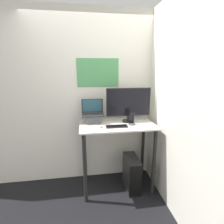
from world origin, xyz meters
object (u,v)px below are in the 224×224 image
at_px(cell_phone, 132,121).
at_px(laptop, 93,116).
at_px(computer_tower, 132,173).
at_px(keyboard, 117,126).
at_px(monitor, 129,104).
at_px(mouse, 101,126).

bearing_deg(cell_phone, laptop, 160.25).
xyz_separation_m(laptop, computer_tower, (0.54, -0.20, -0.85)).
relative_size(keyboard, cell_phone, 1.69).
xyz_separation_m(laptop, monitor, (0.51, -0.04, 0.16)).
xyz_separation_m(monitor, cell_phone, (0.01, -0.15, -0.21)).
relative_size(laptop, mouse, 5.02).
bearing_deg(computer_tower, cell_phone, 140.25).
bearing_deg(laptop, mouse, -69.03).
distance_m(laptop, cell_phone, 0.56).
bearing_deg(laptop, computer_tower, -20.50).
relative_size(mouse, computer_tower, 0.13).
bearing_deg(mouse, keyboard, -3.04).
xyz_separation_m(laptop, mouse, (0.09, -0.24, -0.08)).
distance_m(keyboard, computer_tower, 0.80).
xyz_separation_m(monitor, mouse, (-0.42, -0.20, -0.24)).
xyz_separation_m(laptop, cell_phone, (0.52, -0.19, -0.04)).
height_order(laptop, keyboard, laptop).
xyz_separation_m(keyboard, mouse, (-0.21, 0.01, 0.01)).
distance_m(keyboard, mouse, 0.21).
distance_m(laptop, mouse, 0.27).
bearing_deg(keyboard, mouse, 176.96).
bearing_deg(cell_phone, keyboard, -163.80).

